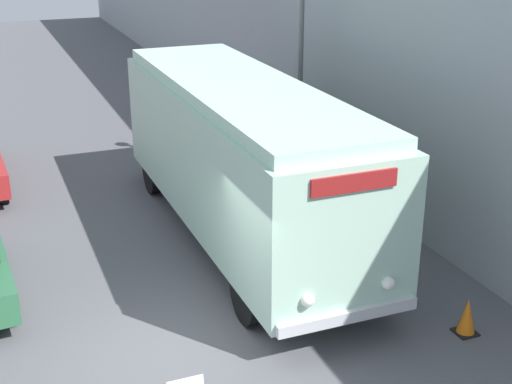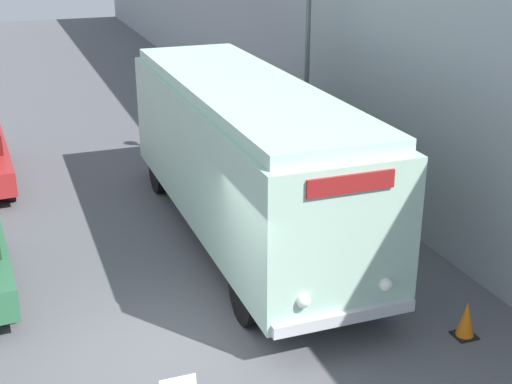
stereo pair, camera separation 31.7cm
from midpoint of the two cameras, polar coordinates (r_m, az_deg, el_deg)
ground_plane at (r=11.64m, az=-7.25°, el=-12.98°), size 80.00×80.00×0.00m
building_wall_right at (r=21.34m, az=1.63°, el=12.99°), size 0.30×60.00×6.82m
vintage_bus at (r=14.79m, az=-1.81°, el=3.20°), size 2.57×9.49×3.38m
streetlamp at (r=17.64m, az=3.15°, el=13.76°), size 0.36×0.36×6.48m
traffic_cone at (r=12.42m, az=15.82°, el=-9.57°), size 0.36×0.36×0.65m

